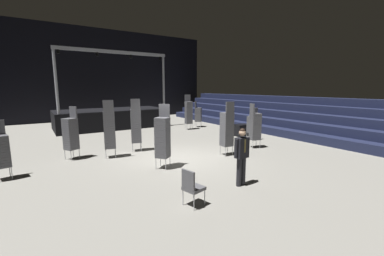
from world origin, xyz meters
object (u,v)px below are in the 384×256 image
at_px(man_with_tie, 242,154).
at_px(chair_stack_front_right, 1,150).
at_px(stage_riser, 112,118).
at_px(chair_stack_rear_right, 71,133).
at_px(chair_stack_rear_centre, 189,112).
at_px(chair_stack_aisle_right, 163,137).
at_px(chair_stack_mid_centre, 198,114).
at_px(chair_stack_aisle_left, 255,126).
at_px(loose_chair_near_man, 192,186).
at_px(chair_stack_front_left, 109,129).
at_px(chair_stack_mid_right, 252,124).
at_px(chair_stack_rear_left, 136,125).
at_px(chair_stack_mid_left, 227,129).
at_px(equipment_road_case, 242,130).

height_order(man_with_tie, chair_stack_front_right, chair_stack_front_right).
distance_m(stage_riser, chair_stack_rear_right, 8.24).
xyz_separation_m(chair_stack_rear_centre, chair_stack_aisle_right, (-5.25, -6.60, -0.04)).
distance_m(chair_stack_mid_centre, chair_stack_aisle_left, 6.86).
height_order(chair_stack_front_right, loose_chair_near_man, chair_stack_front_right).
bearing_deg(chair_stack_front_left, chair_stack_rear_right, 168.71).
bearing_deg(loose_chair_near_man, chair_stack_mid_right, 111.30).
xyz_separation_m(chair_stack_rear_left, chair_stack_rear_right, (-2.67, 0.18, -0.13)).
bearing_deg(chair_stack_mid_left, man_with_tie, -118.27).
bearing_deg(chair_stack_rear_right, stage_riser, -55.34).
xyz_separation_m(chair_stack_front_left, chair_stack_mid_left, (4.30, -2.33, -0.04)).
height_order(chair_stack_front_left, chair_stack_mid_left, chair_stack_front_left).
bearing_deg(chair_stack_aisle_right, chair_stack_aisle_left, -125.05).
bearing_deg(chair_stack_front_left, chair_stack_mid_centre, 45.20).
height_order(chair_stack_rear_centre, chair_stack_aisle_right, chair_stack_rear_centre).
relative_size(man_with_tie, loose_chair_near_man, 1.83).
bearing_deg(chair_stack_rear_left, man_with_tie, -61.00).
xyz_separation_m(man_with_tie, chair_stack_rear_right, (-3.81, 5.78, 0.09)).
xyz_separation_m(chair_stack_mid_left, chair_stack_rear_left, (-3.00, 2.78, 0.04)).
relative_size(stage_riser, chair_stack_mid_left, 3.26).
height_order(chair_stack_front_left, chair_stack_aisle_right, chair_stack_front_left).
relative_size(chair_stack_mid_centre, chair_stack_aisle_right, 0.82).
bearing_deg(stage_riser, chair_stack_mid_right, -58.78).
height_order(chair_stack_rear_right, chair_stack_aisle_left, same).
bearing_deg(loose_chair_near_man, chair_stack_rear_right, -175.72).
bearing_deg(man_with_tie, chair_stack_mid_centre, -122.23).
height_order(equipment_road_case, loose_chair_near_man, loose_chair_near_man).
bearing_deg(chair_stack_mid_right, chair_stack_rear_right, 151.93).
bearing_deg(chair_stack_mid_left, chair_stack_front_right, 173.26).
bearing_deg(chair_stack_aisle_right, man_with_tie, 164.92).
height_order(chair_stack_rear_left, chair_stack_aisle_left, chair_stack_rear_left).
relative_size(chair_stack_aisle_right, loose_chair_near_man, 2.44).
bearing_deg(loose_chair_near_man, chair_stack_aisle_left, 107.63).
bearing_deg(chair_stack_mid_right, stage_riser, 101.65).
xyz_separation_m(chair_stack_rear_left, chair_stack_aisle_left, (5.01, -2.50, -0.13)).
bearing_deg(chair_stack_front_left, chair_stack_mid_right, 8.31).
xyz_separation_m(chair_stack_mid_left, loose_chair_near_man, (-3.81, -3.13, -0.62)).
distance_m(man_with_tie, chair_stack_mid_right, 6.77).
bearing_deg(chair_stack_rear_left, equipment_road_case, 17.35).
relative_size(stage_riser, loose_chair_near_man, 7.96).
relative_size(chair_stack_aisle_left, loose_chair_near_man, 2.26).
bearing_deg(chair_stack_aisle_right, chair_stack_mid_right, -113.98).
height_order(chair_stack_mid_left, loose_chair_near_man, chair_stack_mid_left).
xyz_separation_m(chair_stack_front_left, chair_stack_front_right, (-3.54, -0.67, -0.25)).
xyz_separation_m(chair_stack_mid_left, chair_stack_rear_right, (-5.67, 2.96, -0.08)).
bearing_deg(chair_stack_aisle_left, chair_stack_aisle_right, -66.15).
xyz_separation_m(man_with_tie, chair_stack_rear_centre, (4.03, 9.32, 0.22)).
height_order(chair_stack_mid_right, chair_stack_mid_centre, chair_stack_mid_centre).
distance_m(chair_stack_front_right, chair_stack_aisle_right, 5.07).
bearing_deg(chair_stack_rear_centre, chair_stack_aisle_right, 63.32).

